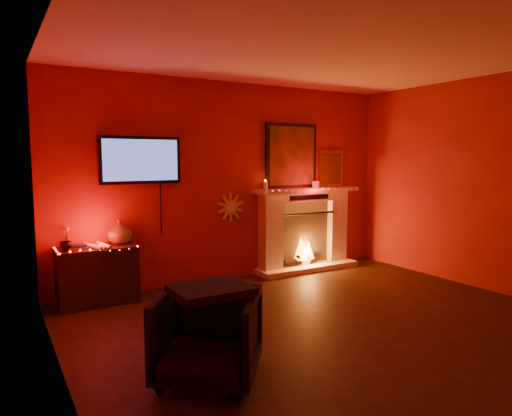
{
  "coord_description": "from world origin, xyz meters",
  "views": [
    {
      "loc": [
        -2.92,
        -3.09,
        1.68
      ],
      "look_at": [
        -0.1,
        1.7,
        1.06
      ],
      "focal_mm": 32.0,
      "sensor_mm": 36.0,
      "label": 1
    }
  ],
  "objects_px": {
    "fireplace": "(304,222)",
    "armchair": "(208,336)",
    "console_table": "(99,271)",
    "tv": "(141,160)",
    "sunburst_clock": "(231,207)"
  },
  "relations": [
    {
      "from": "tv",
      "to": "sunburst_clock",
      "type": "distance_m",
      "value": 1.41
    },
    {
      "from": "fireplace",
      "to": "tv",
      "type": "relative_size",
      "value": 1.76
    },
    {
      "from": "console_table",
      "to": "tv",
      "type": "bearing_deg",
      "value": 18.07
    },
    {
      "from": "tv",
      "to": "console_table",
      "type": "relative_size",
      "value": 1.3
    },
    {
      "from": "console_table",
      "to": "armchair",
      "type": "bearing_deg",
      "value": -82.14
    },
    {
      "from": "tv",
      "to": "console_table",
      "type": "bearing_deg",
      "value": -161.93
    },
    {
      "from": "fireplace",
      "to": "armchair",
      "type": "distance_m",
      "value": 3.66
    },
    {
      "from": "fireplace",
      "to": "armchair",
      "type": "relative_size",
      "value": 2.91
    },
    {
      "from": "fireplace",
      "to": "tv",
      "type": "bearing_deg",
      "value": 178.5
    },
    {
      "from": "tv",
      "to": "console_table",
      "type": "distance_m",
      "value": 1.4
    },
    {
      "from": "sunburst_clock",
      "to": "armchair",
      "type": "bearing_deg",
      "value": -120.62
    },
    {
      "from": "sunburst_clock",
      "to": "armchair",
      "type": "xyz_separation_m",
      "value": [
        -1.51,
        -2.54,
        -0.66
      ]
    },
    {
      "from": "tv",
      "to": "console_table",
      "type": "height_order",
      "value": "tv"
    },
    {
      "from": "fireplace",
      "to": "console_table",
      "type": "distance_m",
      "value": 3.04
    },
    {
      "from": "tv",
      "to": "armchair",
      "type": "distance_m",
      "value": 2.85
    }
  ]
}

